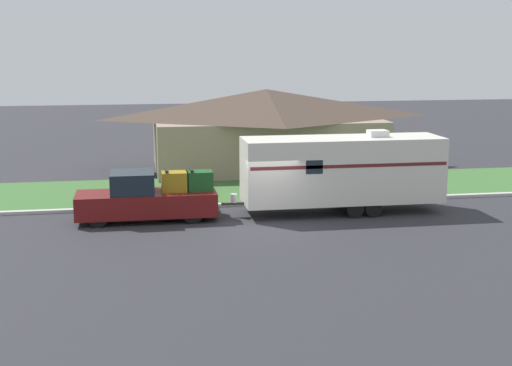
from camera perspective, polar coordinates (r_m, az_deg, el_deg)
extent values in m
plane|color=#2D2D33|center=(28.28, 1.20, -3.45)|extent=(120.00, 120.00, 0.00)
cube|color=beige|center=(31.85, -0.08, -1.66)|extent=(80.00, 0.30, 0.14)
cube|color=#3D6B33|center=(35.39, -1.07, -0.47)|extent=(80.00, 7.00, 0.03)
cube|color=gray|center=(41.25, 0.81, 3.21)|extent=(12.70, 7.34, 2.92)
pyramid|color=#4C3D33|center=(41.00, 0.82, 6.37)|extent=(13.71, 7.92, 1.64)
cube|color=#4C3828|center=(37.78, 1.81, 1.86)|extent=(1.00, 0.06, 2.10)
cylinder|color=black|center=(28.67, -12.54, -2.63)|extent=(0.86, 0.28, 0.86)
cylinder|color=black|center=(30.27, -12.40, -1.91)|extent=(0.86, 0.28, 0.86)
cylinder|color=black|center=(28.71, -5.09, -2.39)|extent=(0.86, 0.28, 0.86)
cylinder|color=black|center=(30.31, -5.35, -1.68)|extent=(0.86, 0.28, 0.86)
cube|color=maroon|center=(29.38, -11.00, -1.69)|extent=(3.34, 2.00, 0.94)
cube|color=#19232D|center=(29.19, -9.88, 0.06)|extent=(1.74, 1.84, 0.85)
cube|color=maroon|center=(29.44, -5.50, -1.51)|extent=(2.30, 2.00, 0.94)
cube|color=#333333|center=(29.63, -3.15, -2.09)|extent=(0.12, 1.80, 0.20)
cube|color=olive|center=(29.23, -6.52, 0.12)|extent=(1.06, 0.84, 0.80)
cube|color=black|center=(29.13, -7.21, 1.02)|extent=(0.10, 0.93, 0.08)
cube|color=#194C1E|center=(29.30, -4.54, 0.18)|extent=(1.06, 0.84, 0.80)
cube|color=black|center=(29.19, -5.22, 1.09)|extent=(0.10, 0.93, 0.08)
cylinder|color=black|center=(29.79, 7.93, -2.09)|extent=(0.73, 0.22, 0.73)
cylinder|color=black|center=(31.73, 6.79, -1.25)|extent=(0.73, 0.22, 0.73)
cylinder|color=black|center=(30.04, 9.38, -2.02)|extent=(0.73, 0.22, 0.73)
cylinder|color=black|center=(31.97, 8.17, -1.19)|extent=(0.73, 0.22, 0.73)
cube|color=silver|center=(30.39, 6.91, 1.09)|extent=(8.45, 2.36, 2.72)
cube|color=#5B1E1E|center=(29.21, 7.59, 1.35)|extent=(8.29, 0.01, 0.14)
cube|color=#383838|center=(29.66, -1.88, -1.66)|extent=(0.94, 0.12, 0.10)
cylinder|color=silver|center=(29.62, -1.79, -1.22)|extent=(0.28, 0.28, 0.36)
cube|color=silver|center=(30.64, 9.71, 3.93)|extent=(0.80, 0.68, 0.28)
cube|color=#19232D|center=(28.80, 4.70, 1.27)|extent=(0.70, 0.01, 0.56)
cylinder|color=brown|center=(32.74, -0.13, -0.46)|extent=(0.09, 0.09, 1.09)
cube|color=black|center=(32.62, -0.13, 0.67)|extent=(0.48, 0.20, 0.22)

